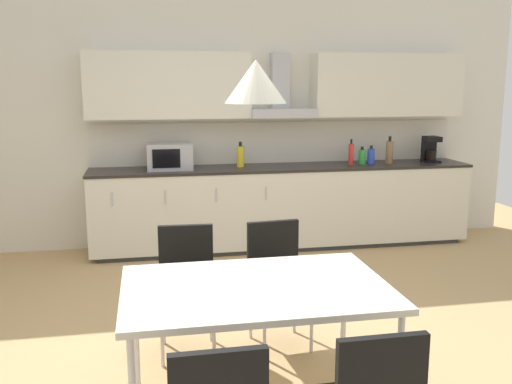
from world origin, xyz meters
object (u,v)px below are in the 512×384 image
Objects in this scene: coffee_maker at (430,149)px; dining_table at (256,293)px; bottle_red at (351,154)px; bottle_brown at (389,152)px; pendant_lamp at (256,81)px; bottle_green at (362,157)px; bottle_yellow at (240,156)px; microwave at (170,156)px; bottle_blue at (371,156)px; chair_far_left at (187,276)px; chair_far_right at (277,270)px.

dining_table is (-2.71, -3.25, -0.36)m from coffee_maker.
bottle_brown is (0.48, 0.03, 0.01)m from bottle_red.
pendant_lamp is at bearing 95.36° from dining_table.
bottle_green is 1.41m from bottle_yellow.
coffee_maker reaches higher than bottle_green.
bottle_green is 3.73m from dining_table.
microwave is 3.26m from dining_table.
bottle_brown is 0.33m from bottle_green.
microwave is 0.78m from bottle_yellow.
bottle_brown is at bearing 55.77° from dining_table.
bottle_red is 0.93× the size of bottle_brown.
bottle_red is 0.48m from bottle_brown.
bottle_yellow is (-1.73, 0.04, -0.01)m from bottle_brown.
bottle_red is 0.26m from bottle_blue.
dining_table is (-1.71, -3.18, -0.34)m from bottle_red.
chair_far_left is at bearing -136.84° from bottle_brown.
bottle_blue is 0.65× the size of pendant_lamp.
dining_table is 1.67× the size of chair_far_right.
bottle_blue reaches higher than chair_far_right.
bottle_blue is (2.29, -0.01, -0.05)m from microwave.
coffee_maker reaches higher than bottle_blue.
pendant_lamp reaches higher than bottle_red.
bottle_brown is 0.21× the size of dining_table.
chair_far_right is (0.32, 0.86, -0.18)m from dining_table.
pendant_lamp is at bearing -84.22° from microwave.
dining_table is at bearing -118.22° from bottle_red.
coffee_maker is 1.08× the size of bottle_yellow.
bottle_green reaches higher than dining_table.
bottle_green reaches higher than chair_far_right.
bottle_brown reaches higher than bottle_yellow.
coffee_maker is 0.34× the size of chair_far_left.
chair_far_right is (-0.13, -2.39, -0.51)m from bottle_yellow.
bottle_yellow is at bearing 176.78° from bottle_red.
bottle_red is (-1.00, -0.06, -0.03)m from coffee_maker.
bottle_brown is at bearing -1.44° from bottle_yellow.
bottle_red is at bearing 59.12° from chair_far_right.
bottle_brown is at bearing -176.12° from coffee_maker.
coffee_maker is 1.00m from bottle_red.
microwave reaches higher than chair_far_left.
bottle_green is at bearing 0.09° from microwave.
pendant_lamp reaches higher than bottle_green.
pendant_lamp reaches higher than bottle_blue.
chair_far_left is at bearing -107.89° from bottle_yellow.
bottle_brown reaches higher than chair_far_left.
chair_far_right is at bearing -93.14° from bottle_yellow.
chair_far_left is 1.61m from pendant_lamp.
microwave reaches higher than dining_table.
bottle_red reaches higher than dining_table.
bottle_brown is at bearing -1.01° from bottle_blue.
bottle_red is 1.39× the size of bottle_blue.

